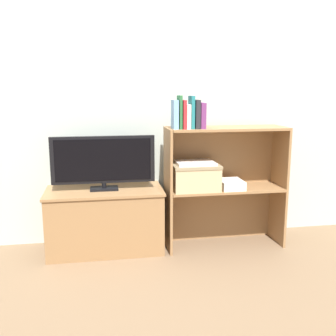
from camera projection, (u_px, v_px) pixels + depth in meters
name	position (u px, v px, depth m)	size (l,w,h in m)	color
ground_plane	(172.00, 256.00, 3.10)	(16.00, 16.00, 0.00)	brown
wall_back	(162.00, 100.00, 3.32)	(10.00, 0.05, 2.40)	#B2BCB2
tv_stand	(105.00, 220.00, 3.18)	(0.93, 0.46, 0.51)	olive
tv	(103.00, 161.00, 3.08)	(0.81, 0.14, 0.43)	black
bookshelf_lower_tier	(222.00, 206.00, 3.34)	(0.97, 0.33, 0.50)	olive
bookshelf_upper_tier	(223.00, 148.00, 3.24)	(0.97, 0.33, 0.50)	olive
book_skyblue	(175.00, 115.00, 2.99)	(0.04, 0.13, 0.22)	#709ECC
book_forest	(180.00, 112.00, 2.99)	(0.02, 0.13, 0.25)	#286638
book_crimson	(183.00, 114.00, 3.00)	(0.02, 0.16, 0.22)	#B22328
book_ivory	(187.00, 116.00, 3.01)	(0.03, 0.15, 0.19)	silver
book_teal	(192.00, 112.00, 3.01)	(0.03, 0.13, 0.25)	#1E7075
book_charcoal	(196.00, 114.00, 3.01)	(0.04, 0.14, 0.22)	#232328
book_plum	(202.00, 116.00, 3.02)	(0.04, 0.14, 0.20)	#6B2D66
storage_basket_left	(195.00, 175.00, 3.16)	(0.37, 0.30, 0.21)	tan
laptop	(195.00, 163.00, 3.14)	(0.30, 0.25, 0.02)	white
magazine_stack	(231.00, 184.00, 3.19)	(0.19, 0.22, 0.07)	silver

